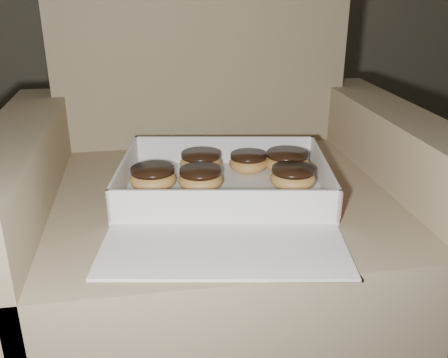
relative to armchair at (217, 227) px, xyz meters
name	(u,v)px	position (x,y,z in m)	size (l,w,h in m)	color
armchair	(217,227)	(0.00, 0.00, 0.00)	(0.94, 0.79, 0.98)	#897857
bakery_box	(226,194)	(0.00, -0.13, 0.14)	(0.49, 0.56, 0.07)	white
donut_a	(153,178)	(-0.14, -0.07, 0.16)	(0.10, 0.10, 0.05)	gold
donut_b	(248,162)	(0.07, 0.00, 0.16)	(0.09, 0.09, 0.04)	gold
donut_c	(201,162)	(-0.03, 0.01, 0.16)	(0.10, 0.10, 0.05)	gold
donut_d	(293,177)	(0.15, -0.11, 0.16)	(0.10, 0.10, 0.05)	gold
donut_e	(287,161)	(0.16, -0.02, 0.16)	(0.10, 0.10, 0.05)	gold
donut_f	(200,179)	(-0.05, -0.08, 0.16)	(0.09, 0.09, 0.05)	gold
crumb_a	(157,191)	(-0.14, -0.08, 0.14)	(0.01, 0.01, 0.00)	black
crumb_b	(298,203)	(0.14, -0.18, 0.14)	(0.01, 0.01, 0.00)	black
crumb_c	(120,213)	(-0.21, -0.17, 0.14)	(0.01, 0.01, 0.00)	black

